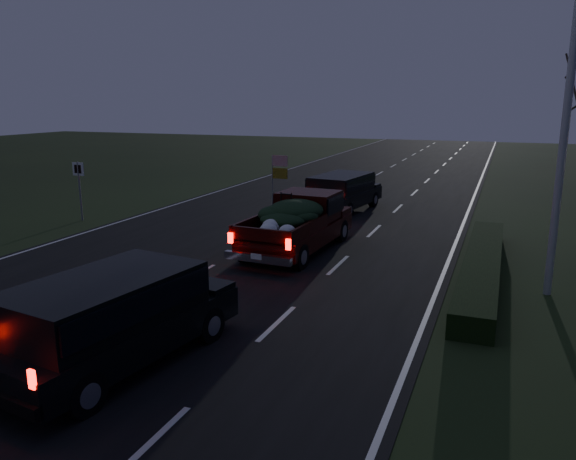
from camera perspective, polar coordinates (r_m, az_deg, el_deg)
The scene contains 8 objects.
ground at distance 16.71m, azimuth -9.34°, elevation -4.60°, with size 120.00×120.00×0.00m, color black.
road_asphalt at distance 16.70m, azimuth -9.34°, elevation -4.56°, with size 14.00×120.00×0.02m, color black.
hedge_row at distance 17.31m, azimuth 19.11°, elevation -3.50°, with size 1.00×10.00×0.60m, color black.
light_pole at distance 15.70m, azimuth 26.75°, elevation 13.40°, with size 0.50×0.90×9.16m.
route_sign at distance 25.27m, azimuth -20.45°, elevation 4.61°, with size 0.55×0.08×2.50m.
pickup_truck at distance 18.90m, azimuth 1.00°, elevation 1.03°, with size 2.38×5.58×2.87m.
lead_suv at distance 25.92m, azimuth 5.54°, elevation 4.20°, with size 2.64×5.04×1.38m.
rear_suv at distance 11.26m, azimuth -17.64°, elevation -7.92°, with size 2.83×5.35×1.47m.
Camera 1 is at (8.23, -13.65, 5.03)m, focal length 35.00 mm.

